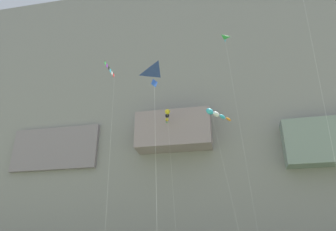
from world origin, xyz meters
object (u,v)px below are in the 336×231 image
object	(u,v)px
kite_delta_front_field	(227,55)
kite_windsock_low_center	(167,116)
kite_windsock_far_right	(216,114)
kite_banner_mid_left	(109,85)
kite_delta_mid_right	(160,87)

from	to	relation	value
kite_delta_front_field	kite_windsock_low_center	bearing A→B (deg)	149.08
kite_windsock_far_right	kite_windsock_low_center	distance (m)	12.07
kite_banner_mid_left	kite_delta_mid_right	distance (m)	15.51
kite_delta_front_field	kite_delta_mid_right	size ratio (longest dim) A/B	2.16
kite_delta_mid_right	kite_delta_front_field	bearing A→B (deg)	74.37
kite_delta_front_field	kite_windsock_far_right	bearing A→B (deg)	-128.79
kite_banner_mid_left	kite_delta_mid_right	bearing A→B (deg)	-51.74
kite_windsock_far_right	kite_windsock_low_center	xyz separation A→B (m)	(-7.69, 8.26, 4.29)
kite_delta_front_field	kite_banner_mid_left	xyz separation A→B (m)	(-13.75, -8.10, -7.95)
kite_windsock_far_right	kite_delta_front_field	bearing A→B (deg)	51.21
kite_delta_mid_right	kite_windsock_low_center	size ratio (longest dim) A/B	0.62
kite_windsock_far_right	kite_delta_mid_right	xyz separation A→B (m)	(-3.29, -16.39, -5.07)
kite_delta_mid_right	kite_windsock_low_center	world-z (taller)	kite_windsock_low_center
kite_windsock_far_right	kite_banner_mid_left	size ratio (longest dim) A/B	0.83
kite_windsock_low_center	kite_delta_front_field	bearing A→B (deg)	-30.92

